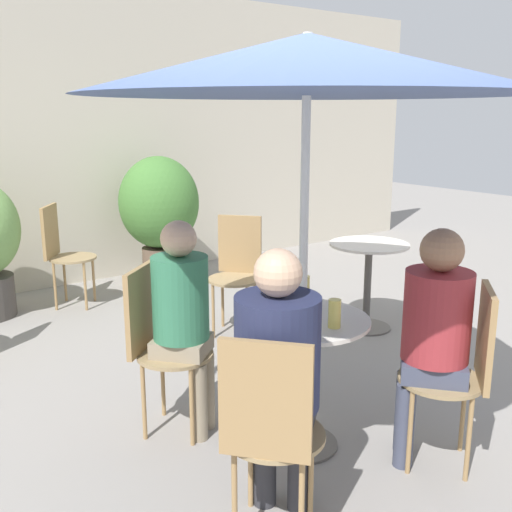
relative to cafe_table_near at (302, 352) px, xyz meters
The scene contains 17 objects.
ground_plane 0.54m from the cafe_table_near, 52.32° to the left, with size 20.00×20.00×0.00m, color gray.
storefront_wall 3.94m from the cafe_table_near, 89.44° to the left, with size 10.00×0.06×3.00m.
cafe_table_near is the anchor object (origin of this frame).
cafe_table_far 1.92m from the cafe_table_near, 32.95° to the left, with size 0.64×0.64×0.72m.
bistro_chair_0 0.80m from the cafe_table_near, 130.34° to the left, with size 0.48×0.48×0.94m.
bistro_chair_1 0.80m from the cafe_table_near, 139.66° to the right, with size 0.48×0.48×0.94m.
bistro_chair_2 0.80m from the cafe_table_near, 49.66° to the right, with size 0.48×0.48×0.94m.
bistro_chair_4 3.12m from the cafe_table_near, 93.56° to the left, with size 0.48×0.48×0.94m.
bistro_chair_5 1.81m from the cafe_table_near, 65.99° to the left, with size 0.48×0.48×0.94m.
seated_person_0 0.67m from the cafe_table_near, 130.34° to the left, with size 0.38×0.39×1.20m.
seated_person_1 0.67m from the cafe_table_near, 139.66° to the right, with size 0.45×0.44×1.23m.
seated_person_2 0.68m from the cafe_table_near, 49.66° to the right, with size 0.41×0.42×1.22m.
beer_glass_0 0.33m from the cafe_table_near, 78.58° to the right, with size 0.06×0.06×0.14m.
beer_glass_1 0.34m from the cafe_table_near, 48.49° to the left, with size 0.07×0.07×0.17m.
beer_glass_2 0.34m from the cafe_table_near, 150.50° to the left, with size 0.07×0.07×0.18m.
potted_plant_1 3.35m from the cafe_table_near, 74.99° to the left, with size 0.81×0.81×1.32m.
umbrella 1.43m from the cafe_table_near, 128.66° to the left, with size 2.17×2.17×2.10m.
Camera 1 is at (-1.95, -2.24, 1.75)m, focal length 42.00 mm.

